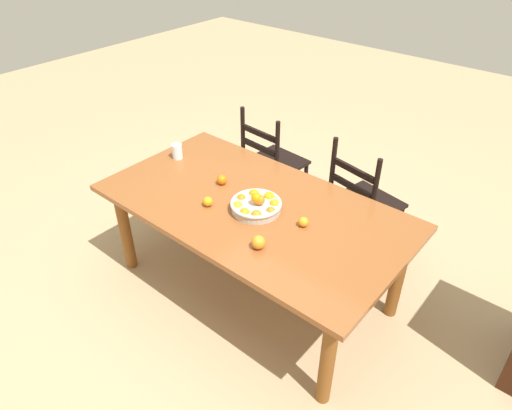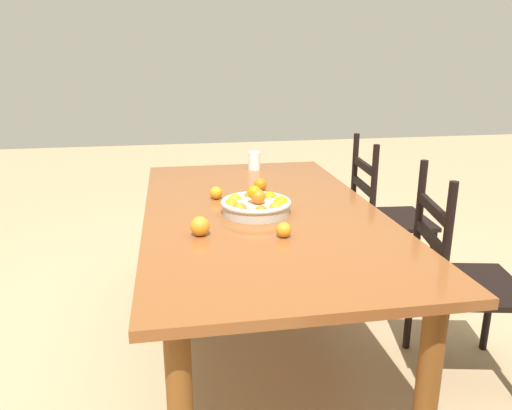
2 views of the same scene
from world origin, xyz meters
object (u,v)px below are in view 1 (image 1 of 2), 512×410
at_px(dining_table, 253,216).
at_px(orange_loose_3, 208,202).
at_px(chair_by_cabinet, 272,164).
at_px(orange_loose_1, 258,242).
at_px(chair_near_window, 362,204).
at_px(orange_loose_2, 222,180).
at_px(drinking_glass, 177,151).
at_px(orange_loose_0, 303,222).
at_px(fruit_bowl, 256,205).

distance_m(dining_table, orange_loose_3, 0.31).
height_order(chair_by_cabinet, orange_loose_1, chair_by_cabinet).
distance_m(chair_near_window, chair_by_cabinet, 0.89).
xyz_separation_m(orange_loose_2, orange_loose_3, (0.11, -0.25, -0.00)).
bearing_deg(drinking_glass, orange_loose_0, -3.98).
distance_m(dining_table, orange_loose_1, 0.45).
height_order(orange_loose_0, orange_loose_2, orange_loose_2).
bearing_deg(fruit_bowl, drinking_glass, 170.98).
bearing_deg(orange_loose_0, fruit_bowl, -169.94).
relative_size(chair_near_window, orange_loose_1, 12.22).
distance_m(orange_loose_0, orange_loose_3, 0.62).
xyz_separation_m(chair_by_cabinet, drinking_glass, (-0.30, -0.77, 0.34)).
relative_size(chair_by_cabinet, fruit_bowl, 2.96).
bearing_deg(dining_table, chair_by_cabinet, 121.34).
distance_m(orange_loose_1, orange_loose_3, 0.52).
bearing_deg(chair_near_window, chair_by_cabinet, 9.38).
relative_size(dining_table, chair_near_window, 2.05).
bearing_deg(orange_loose_3, orange_loose_0, 20.10).
bearing_deg(chair_by_cabinet, dining_table, 126.01).
bearing_deg(orange_loose_2, fruit_bowl, -13.01).
xyz_separation_m(chair_by_cabinet, orange_loose_2, (0.21, -0.82, 0.31)).
relative_size(fruit_bowl, orange_loose_2, 4.79).
relative_size(dining_table, orange_loose_1, 25.03).
distance_m(chair_by_cabinet, fruit_bowl, 1.13).
bearing_deg(orange_loose_2, orange_loose_0, -2.52).
distance_m(orange_loose_1, drinking_glass, 1.20).
bearing_deg(dining_table, orange_loose_1, -45.50).
bearing_deg(orange_loose_0, chair_by_cabinet, 136.86).
height_order(chair_by_cabinet, drinking_glass, chair_by_cabinet).
relative_size(chair_near_window, chair_by_cabinet, 1.01).
bearing_deg(dining_table, orange_loose_3, -137.16).
xyz_separation_m(orange_loose_2, drinking_glass, (-0.51, 0.05, 0.02)).
bearing_deg(orange_loose_0, orange_loose_1, -102.96).
xyz_separation_m(orange_loose_0, orange_loose_3, (-0.59, -0.21, 0.00)).
relative_size(chair_by_cabinet, orange_loose_3, 15.11).
height_order(orange_loose_2, orange_loose_3, orange_loose_2).
xyz_separation_m(orange_loose_1, orange_loose_3, (-0.51, 0.11, -0.01)).
xyz_separation_m(dining_table, drinking_glass, (-0.83, 0.10, 0.15)).
relative_size(orange_loose_0, drinking_glass, 0.54).
xyz_separation_m(dining_table, orange_loose_0, (0.38, 0.02, 0.12)).
height_order(chair_near_window, orange_loose_0, chair_near_window).
xyz_separation_m(chair_by_cabinet, orange_loose_3, (0.32, -1.06, 0.31)).
bearing_deg(drinking_glass, orange_loose_2, -5.98).
bearing_deg(orange_loose_1, fruit_bowl, 131.98).
distance_m(fruit_bowl, orange_loose_0, 0.32).
height_order(orange_loose_1, orange_loose_2, orange_loose_1).
bearing_deg(chair_near_window, fruit_bowl, 82.57).
relative_size(orange_loose_0, orange_loose_3, 0.97).
height_order(chair_near_window, drinking_glass, chair_near_window).
xyz_separation_m(chair_by_cabinet, orange_loose_0, (0.91, -0.85, 0.31)).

